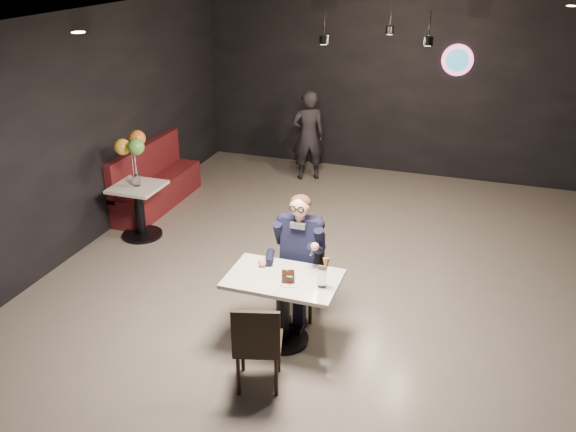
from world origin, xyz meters
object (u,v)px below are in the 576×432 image
(chair_far, at_px, (300,276))
(side_table, at_px, (140,210))
(chair_near, at_px, (258,342))
(passerby, at_px, (308,136))
(balloon_vase, at_px, (136,180))
(seated_man, at_px, (300,255))
(main_table, at_px, (283,310))
(sundae_glass, at_px, (322,277))
(booth_bench, at_px, (157,177))

(chair_far, xyz_separation_m, side_table, (-2.65, 1.12, -0.06))
(chair_near, height_order, passerby, passerby)
(chair_near, xyz_separation_m, balloon_vase, (-2.65, 2.35, 0.37))
(chair_far, bearing_deg, seated_man, 0.00)
(seated_man, bearing_deg, main_table, -90.00)
(sundae_glass, bearing_deg, chair_near, -122.37)
(chair_far, height_order, side_table, chair_far)
(chair_far, bearing_deg, passerby, 105.84)
(main_table, distance_m, balloon_vase, 3.17)
(booth_bench, bearing_deg, chair_near, -48.60)
(main_table, relative_size, chair_near, 1.20)
(chair_near, relative_size, seated_man, 0.64)
(chair_near, bearing_deg, booth_bench, 115.45)
(chair_near, distance_m, booth_bench, 4.47)
(balloon_vase, bearing_deg, passerby, 62.28)
(balloon_vase, bearing_deg, seated_man, -22.81)
(sundae_glass, xyz_separation_m, balloon_vase, (-3.06, 1.71, -0.02))
(main_table, bearing_deg, chair_near, -90.00)
(chair_far, height_order, passerby, passerby)
(chair_near, xyz_separation_m, seated_man, (0.00, 1.23, 0.26))
(balloon_vase, bearing_deg, chair_near, -41.53)
(side_table, xyz_separation_m, balloon_vase, (0.00, 0.00, 0.43))
(side_table, bearing_deg, seated_man, -22.81)
(chair_near, xyz_separation_m, passerby, (-1.14, 5.24, 0.30))
(booth_bench, xyz_separation_m, passerby, (1.82, 1.89, 0.28))
(seated_man, relative_size, booth_bench, 0.75)
(balloon_vase, height_order, passerby, passerby)
(main_table, height_order, side_table, side_table)
(seated_man, distance_m, balloon_vase, 2.88)
(chair_far, xyz_separation_m, seated_man, (0.00, 0.00, 0.26))
(seated_man, xyz_separation_m, passerby, (-1.14, 4.00, 0.04))
(side_table, xyz_separation_m, passerby, (1.52, 2.89, 0.36))
(chair_near, bearing_deg, passerby, 86.29)
(main_table, relative_size, booth_bench, 0.57)
(chair_far, distance_m, sundae_glass, 0.82)
(chair_far, bearing_deg, chair_near, -90.00)
(seated_man, height_order, passerby, passerby)
(seated_man, height_order, side_table, seated_man)
(passerby, bearing_deg, chair_near, 76.38)
(side_table, bearing_deg, passerby, 62.28)
(booth_bench, bearing_deg, side_table, -73.30)
(passerby, bearing_deg, booth_bench, 20.23)
(side_table, bearing_deg, booth_bench, 106.70)
(main_table, height_order, sundae_glass, sundae_glass)
(sundae_glass, relative_size, side_table, 0.25)
(chair_far, height_order, booth_bench, booth_bench)
(chair_far, distance_m, seated_man, 0.26)
(chair_near, relative_size, side_table, 1.16)
(passerby, bearing_deg, sundae_glass, 82.67)
(main_table, distance_m, booth_bench, 3.98)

